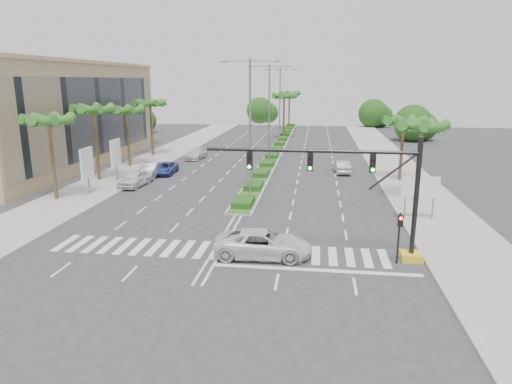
% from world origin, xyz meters
% --- Properties ---
extents(ground, '(160.00, 160.00, 0.00)m').
position_xyz_m(ground, '(0.00, 0.00, 0.00)').
color(ground, '#333335').
rests_on(ground, ground).
extents(footpath_right, '(6.00, 120.00, 0.15)m').
position_xyz_m(footpath_right, '(15.20, 20.00, 0.07)').
color(footpath_right, gray).
rests_on(footpath_right, ground).
extents(footpath_left, '(6.00, 120.00, 0.15)m').
position_xyz_m(footpath_left, '(-15.20, 20.00, 0.07)').
color(footpath_left, gray).
rests_on(footpath_left, ground).
extents(median, '(2.20, 75.00, 0.20)m').
position_xyz_m(median, '(0.00, 45.00, 0.10)').
color(median, gray).
rests_on(median, ground).
extents(median_grass, '(1.80, 75.00, 0.04)m').
position_xyz_m(median_grass, '(0.00, 45.00, 0.22)').
color(median_grass, '#3A6021').
rests_on(median_grass, median).
extents(building, '(12.00, 36.00, 12.00)m').
position_xyz_m(building, '(-26.00, 26.00, 6.00)').
color(building, tan).
rests_on(building, ground).
extents(signal_gantry, '(12.60, 1.20, 7.20)m').
position_xyz_m(signal_gantry, '(9.27, -0.00, 3.46)').
color(signal_gantry, gold).
rests_on(signal_gantry, ground).
extents(pedestrian_signal, '(0.28, 0.36, 3.00)m').
position_xyz_m(pedestrian_signal, '(10.60, -0.68, 2.04)').
color(pedestrian_signal, black).
rests_on(pedestrian_signal, ground).
extents(direction_sign, '(2.70, 0.11, 3.40)m').
position_xyz_m(direction_sign, '(13.50, 7.99, 2.45)').
color(direction_sign, slate).
rests_on(direction_sign, ground).
extents(billboard_near, '(0.18, 2.10, 4.35)m').
position_xyz_m(billboard_near, '(-14.50, 12.00, 2.96)').
color(billboard_near, slate).
rests_on(billboard_near, ground).
extents(billboard_far, '(0.18, 2.10, 4.35)m').
position_xyz_m(billboard_far, '(-14.50, 18.00, 2.96)').
color(billboard_far, slate).
rests_on(billboard_far, ground).
extents(palm_left_near, '(4.57, 4.68, 7.55)m').
position_xyz_m(palm_left_near, '(-16.50, 10.00, 6.69)').
color(palm_left_near, brown).
rests_on(palm_left_near, ground).
extents(palm_left_mid, '(4.57, 4.68, 7.95)m').
position_xyz_m(palm_left_mid, '(-16.50, 18.00, 7.08)').
color(palm_left_mid, brown).
rests_on(palm_left_mid, ground).
extents(palm_left_far, '(4.57, 4.68, 7.35)m').
position_xyz_m(palm_left_far, '(-16.50, 26.00, 6.50)').
color(palm_left_far, brown).
rests_on(palm_left_far, ground).
extents(palm_left_end, '(4.57, 4.68, 7.75)m').
position_xyz_m(palm_left_end, '(-16.50, 34.00, 6.88)').
color(palm_left_end, brown).
rests_on(palm_left_end, ground).
extents(palm_right_near, '(4.57, 4.68, 7.05)m').
position_xyz_m(palm_right_near, '(14.50, 14.00, 6.20)').
color(palm_right_near, brown).
rests_on(palm_right_near, ground).
extents(palm_right_far, '(4.57, 4.68, 6.75)m').
position_xyz_m(palm_right_far, '(14.50, 22.00, 5.91)').
color(palm_right_far, brown).
rests_on(palm_right_far, ground).
extents(palm_median_a, '(4.57, 4.68, 8.05)m').
position_xyz_m(palm_median_a, '(0.00, 55.00, 7.17)').
color(palm_median_a, brown).
rests_on(palm_median_a, ground).
extents(palm_median_b, '(4.57, 4.68, 8.05)m').
position_xyz_m(palm_median_b, '(0.00, 70.00, 7.17)').
color(palm_median_b, brown).
rests_on(palm_median_b, ground).
extents(streetlight_near, '(5.10, 0.25, 12.00)m').
position_xyz_m(streetlight_near, '(0.00, 14.00, 6.81)').
color(streetlight_near, slate).
rests_on(streetlight_near, ground).
extents(streetlight_mid, '(5.10, 0.25, 12.00)m').
position_xyz_m(streetlight_mid, '(0.00, 30.00, 6.81)').
color(streetlight_mid, slate).
rests_on(streetlight_mid, ground).
extents(streetlight_far, '(5.10, 0.25, 12.00)m').
position_xyz_m(streetlight_far, '(0.00, 46.00, 6.81)').
color(streetlight_far, slate).
rests_on(streetlight_far, ground).
extents(car_parked_a, '(2.24, 4.81, 1.59)m').
position_xyz_m(car_parked_a, '(-11.80, 16.02, 0.80)').
color(car_parked_a, silver).
rests_on(car_parked_a, ground).
extents(car_parked_b, '(1.85, 4.81, 1.56)m').
position_xyz_m(car_parked_b, '(-11.80, 20.29, 0.78)').
color(car_parked_b, silver).
rests_on(car_parked_b, ground).
extents(car_parked_c, '(2.37, 4.73, 1.29)m').
position_xyz_m(car_parked_c, '(-10.80, 22.26, 0.64)').
color(car_parked_c, navy).
rests_on(car_parked_c, ground).
extents(car_parked_d, '(2.36, 4.80, 1.34)m').
position_xyz_m(car_parked_d, '(-9.92, 32.39, 0.67)').
color(car_parked_d, silver).
rests_on(car_parked_d, ground).
extents(car_crossing, '(5.86, 2.86, 1.60)m').
position_xyz_m(car_crossing, '(2.87, -0.58, 0.80)').
color(car_crossing, silver).
rests_on(car_crossing, ground).
extents(car_right, '(1.89, 4.47, 1.44)m').
position_xyz_m(car_right, '(8.75, 25.47, 0.72)').
color(car_right, '#B8B7BC').
rests_on(car_right, ground).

